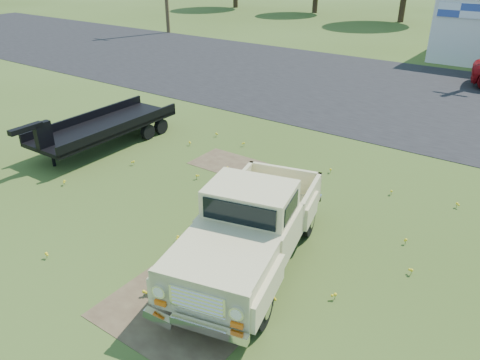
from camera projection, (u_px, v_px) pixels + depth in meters
ground at (208, 227)px, 12.16m from camera, size 140.00×140.00×0.00m
asphalt_lot at (398, 94)px, 23.10m from camera, size 90.00×14.00×0.02m
dirt_patch_a at (171, 318)px, 9.20m from camera, size 3.00×2.00×0.01m
dirt_patch_b at (227, 163)px, 15.75m from camera, size 2.20×1.60×0.01m
vintage_pickup_truck at (250, 226)px, 10.30m from camera, size 3.44×5.97×2.04m
flatbed_trailer at (104, 124)px, 16.87m from camera, size 2.09×6.01×1.63m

